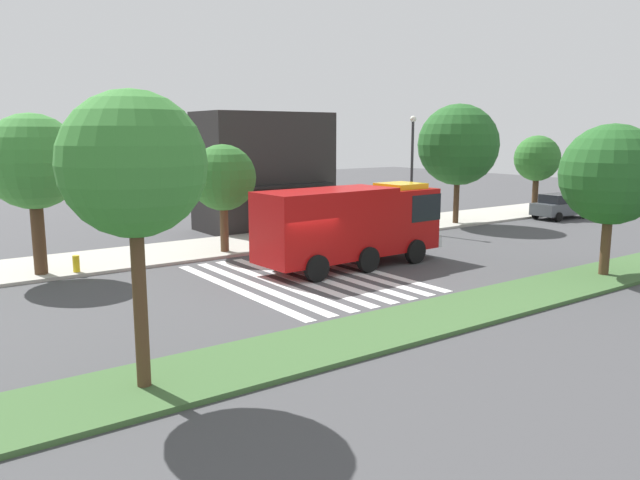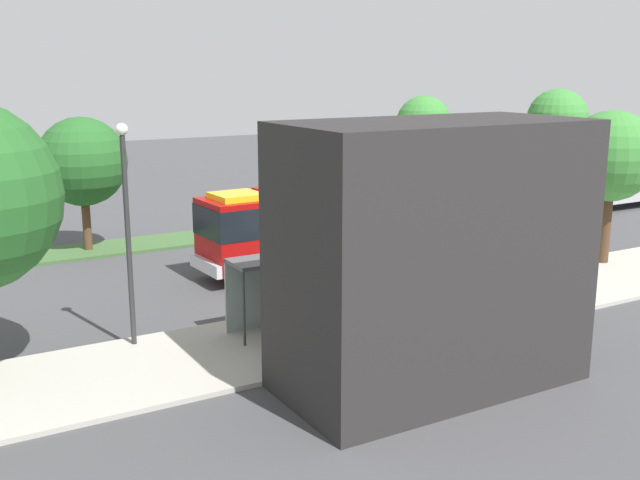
{
  "view_description": "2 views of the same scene",
  "coord_description": "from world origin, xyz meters",
  "px_view_note": "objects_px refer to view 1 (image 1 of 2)",
  "views": [
    {
      "loc": [
        -13.81,
        -20.38,
        5.91
      ],
      "look_at": [
        1.73,
        1.24,
        1.26
      ],
      "focal_mm": 34.56,
      "sensor_mm": 36.0,
      "label": 1
    },
    {
      "loc": [
        18.05,
        28.06,
        8.47
      ],
      "look_at": [
        2.31,
        0.92,
        1.26
      ],
      "focal_mm": 42.43,
      "sensor_mm": 36.0,
      "label": 2
    }
  ],
  "objects_px": {
    "sidewalk_tree_west": "(223,178)",
    "sidewalk_tree_far_west": "(33,163)",
    "fire_truck": "(355,221)",
    "sidewalk_tree_east": "(458,145)",
    "parked_car_mid": "(560,206)",
    "fire_hydrant": "(76,264)",
    "sidewalk_tree_far_east": "(537,159)",
    "median_tree_center": "(611,175)",
    "bus_stop_shelter": "(341,205)",
    "bench_near_shelter": "(282,234)",
    "street_lamp": "(412,164)",
    "median_tree_west": "(133,166)"
  },
  "relations": [
    {
      "from": "parked_car_mid",
      "to": "fire_hydrant",
      "type": "height_order",
      "value": "parked_car_mid"
    },
    {
      "from": "sidewalk_tree_far_west",
      "to": "sidewalk_tree_east",
      "type": "relative_size",
      "value": 0.87
    },
    {
      "from": "bus_stop_shelter",
      "to": "bench_near_shelter",
      "type": "height_order",
      "value": "bus_stop_shelter"
    },
    {
      "from": "sidewalk_tree_far_west",
      "to": "sidewalk_tree_west",
      "type": "distance_m",
      "value": 8.5
    },
    {
      "from": "sidewalk_tree_far_west",
      "to": "sidewalk_tree_east",
      "type": "xyz_separation_m",
      "value": [
        25.07,
        0.0,
        0.42
      ]
    },
    {
      "from": "parked_car_mid",
      "to": "sidewalk_tree_west",
      "type": "height_order",
      "value": "sidewalk_tree_west"
    },
    {
      "from": "sidewalk_tree_far_west",
      "to": "sidewalk_tree_far_east",
      "type": "bearing_deg",
      "value": 0.0
    },
    {
      "from": "bench_near_shelter",
      "to": "sidewalk_tree_west",
      "type": "bearing_deg",
      "value": -172.4
    },
    {
      "from": "parked_car_mid",
      "to": "median_tree_center",
      "type": "xyz_separation_m",
      "value": [
        -14.36,
        -11.44,
        3.35
      ]
    },
    {
      "from": "parked_car_mid",
      "to": "sidewalk_tree_far_east",
      "type": "height_order",
      "value": "sidewalk_tree_far_east"
    },
    {
      "from": "street_lamp",
      "to": "bus_stop_shelter",
      "type": "bearing_deg",
      "value": 169.07
    },
    {
      "from": "street_lamp",
      "to": "sidewalk_tree_east",
      "type": "bearing_deg",
      "value": 5.18
    },
    {
      "from": "bench_near_shelter",
      "to": "bus_stop_shelter",
      "type": "bearing_deg",
      "value": 0.03
    },
    {
      "from": "bus_stop_shelter",
      "to": "median_tree_center",
      "type": "relative_size",
      "value": 0.57
    },
    {
      "from": "sidewalk_tree_east",
      "to": "median_tree_center",
      "type": "relative_size",
      "value": 1.23
    },
    {
      "from": "median_tree_center",
      "to": "bench_near_shelter",
      "type": "bearing_deg",
      "value": 115.72
    },
    {
      "from": "street_lamp",
      "to": "sidewalk_tree_far_west",
      "type": "height_order",
      "value": "street_lamp"
    },
    {
      "from": "sidewalk_tree_west",
      "to": "fire_hydrant",
      "type": "xyz_separation_m",
      "value": [
        -7.17,
        -0.5,
        -3.25
      ]
    },
    {
      "from": "street_lamp",
      "to": "fire_hydrant",
      "type": "relative_size",
      "value": 9.63
    },
    {
      "from": "fire_truck",
      "to": "median_tree_west",
      "type": "bearing_deg",
      "value": -150.62
    },
    {
      "from": "fire_truck",
      "to": "parked_car_mid",
      "type": "xyz_separation_m",
      "value": [
        21.31,
        3.68,
        -1.13
      ]
    },
    {
      "from": "sidewalk_tree_east",
      "to": "median_tree_west",
      "type": "height_order",
      "value": "sidewalk_tree_east"
    },
    {
      "from": "bus_stop_shelter",
      "to": "sidewalk_tree_far_east",
      "type": "height_order",
      "value": "sidewalk_tree_far_east"
    },
    {
      "from": "bench_near_shelter",
      "to": "sidewalk_tree_far_west",
      "type": "relative_size",
      "value": 0.24
    },
    {
      "from": "sidewalk_tree_west",
      "to": "median_tree_west",
      "type": "distance_m",
      "value": 16.43
    },
    {
      "from": "fire_hydrant",
      "to": "sidewalk_tree_far_east",
      "type": "bearing_deg",
      "value": 0.89
    },
    {
      "from": "parked_car_mid",
      "to": "bus_stop_shelter",
      "type": "xyz_separation_m",
      "value": [
        -17.16,
        2.68,
        1.0
      ]
    },
    {
      "from": "sidewalk_tree_west",
      "to": "fire_hydrant",
      "type": "relative_size",
      "value": 7.47
    },
    {
      "from": "fire_hydrant",
      "to": "bench_near_shelter",
      "type": "bearing_deg",
      "value": 5.21
    },
    {
      "from": "bus_stop_shelter",
      "to": "street_lamp",
      "type": "relative_size",
      "value": 0.52
    },
    {
      "from": "sidewalk_tree_far_east",
      "to": "median_tree_center",
      "type": "distance_m",
      "value": 19.93
    },
    {
      "from": "fire_truck",
      "to": "sidewalk_tree_far_west",
      "type": "relative_size",
      "value": 1.4
    },
    {
      "from": "fire_hydrant",
      "to": "street_lamp",
      "type": "bearing_deg",
      "value": 0.3
    },
    {
      "from": "fire_truck",
      "to": "parked_car_mid",
      "type": "bearing_deg",
      "value": 7.38
    },
    {
      "from": "parked_car_mid",
      "to": "sidewalk_tree_far_west",
      "type": "height_order",
      "value": "sidewalk_tree_far_west"
    },
    {
      "from": "median_tree_west",
      "to": "sidewalk_tree_east",
      "type": "bearing_deg",
      "value": 28.0
    },
    {
      "from": "sidewalk_tree_west",
      "to": "fire_hydrant",
      "type": "distance_m",
      "value": 7.89
    },
    {
      "from": "fire_truck",
      "to": "sidewalk_tree_east",
      "type": "relative_size",
      "value": 1.21
    },
    {
      "from": "sidewalk_tree_west",
      "to": "sidewalk_tree_far_west",
      "type": "bearing_deg",
      "value": 180.0
    },
    {
      "from": "sidewalk_tree_far_west",
      "to": "bench_near_shelter",
      "type": "bearing_deg",
      "value": 2.29
    },
    {
      "from": "fire_truck",
      "to": "sidewalk_tree_far_east",
      "type": "relative_size",
      "value": 1.65
    },
    {
      "from": "sidewalk_tree_west",
      "to": "fire_hydrant",
      "type": "height_order",
      "value": "sidewalk_tree_west"
    },
    {
      "from": "parked_car_mid",
      "to": "fire_hydrant",
      "type": "xyz_separation_m",
      "value": [
        -31.96,
        1.7,
        -0.4
      ]
    },
    {
      "from": "fire_truck",
      "to": "bench_near_shelter",
      "type": "relative_size",
      "value": 5.75
    },
    {
      "from": "bench_near_shelter",
      "to": "sidewalk_tree_far_east",
      "type": "relative_size",
      "value": 0.29
    },
    {
      "from": "sidewalk_tree_west",
      "to": "median_tree_center",
      "type": "height_order",
      "value": "median_tree_center"
    },
    {
      "from": "sidewalk_tree_west",
      "to": "sidewalk_tree_far_east",
      "type": "distance_m",
      "value": 24.96
    },
    {
      "from": "sidewalk_tree_far_west",
      "to": "median_tree_center",
      "type": "height_order",
      "value": "sidewalk_tree_far_west"
    },
    {
      "from": "median_tree_center",
      "to": "bus_stop_shelter",
      "type": "bearing_deg",
      "value": 101.23
    },
    {
      "from": "parked_car_mid",
      "to": "sidewalk_tree_west",
      "type": "relative_size",
      "value": 0.86
    }
  ]
}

